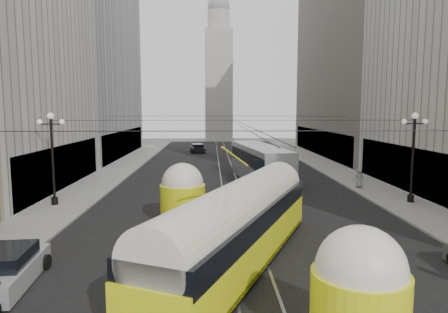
{
  "coord_description": "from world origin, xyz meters",
  "views": [
    {
      "loc": [
        -1.66,
        -9.58,
        6.72
      ],
      "look_at": [
        -0.89,
        14.67,
        3.87
      ],
      "focal_mm": 32.0,
      "sensor_mm": 36.0,
      "label": 1
    }
  ],
  "objects": [
    {
      "name": "rail_right",
      "position": [
        0.75,
        32.5,
        0.0
      ],
      "size": [
        0.12,
        85.0,
        0.04
      ],
      "primitive_type": "cube",
      "color": "gray",
      "rests_on": "ground"
    },
    {
      "name": "building_left_far",
      "position": [
        -19.99,
        48.0,
        14.31
      ],
      "size": [
        12.6,
        28.6,
        28.6
      ],
      "color": "#999999",
      "rests_on": "ground"
    },
    {
      "name": "building_right_far",
      "position": [
        20.0,
        48.0,
        16.31
      ],
      "size": [
        12.6,
        32.6,
        32.6
      ],
      "color": "#514C47",
      "rests_on": "ground"
    },
    {
      "name": "sedan_dark_far",
      "position": [
        -3.88,
        53.15,
        0.62
      ],
      "size": [
        2.65,
        4.62,
        1.37
      ],
      "color": "black",
      "rests_on": "ground"
    },
    {
      "name": "road",
      "position": [
        0.0,
        32.5,
        0.0
      ],
      "size": [
        20.0,
        85.0,
        0.02
      ],
      "primitive_type": "cube",
      "color": "black",
      "rests_on": "ground"
    },
    {
      "name": "sedan_silver",
      "position": [
        -9.5,
        5.34,
        0.64
      ],
      "size": [
        2.23,
        4.63,
        1.42
      ],
      "color": "silver",
      "rests_on": "ground"
    },
    {
      "name": "lamppost_right_mid",
      "position": [
        12.6,
        18.0,
        3.74
      ],
      "size": [
        1.86,
        0.44,
        6.37
      ],
      "color": "black",
      "rests_on": "sidewalk_right"
    },
    {
      "name": "catenary",
      "position": [
        0.12,
        31.49,
        5.88
      ],
      "size": [
        25.0,
        72.0,
        0.23
      ],
      "color": "black",
      "rests_on": "ground"
    },
    {
      "name": "lamppost_left_mid",
      "position": [
        -12.6,
        18.0,
        3.74
      ],
      "size": [
        1.86,
        0.44,
        6.37
      ],
      "color": "black",
      "rests_on": "sidewalk_left"
    },
    {
      "name": "city_bus",
      "position": [
        2.87,
        27.55,
        1.84
      ],
      "size": [
        4.62,
        13.52,
        3.36
      ],
      "color": "#B3B5B9",
      "rests_on": "ground"
    },
    {
      "name": "streetcar",
      "position": [
        -0.5,
        7.08,
        1.8
      ],
      "size": [
        8.39,
        15.55,
        3.68
      ],
      "color": "yellow",
      "rests_on": "ground"
    },
    {
      "name": "sidewalk_left",
      "position": [
        -12.0,
        36.0,
        0.07
      ],
      "size": [
        4.0,
        72.0,
        0.15
      ],
      "primitive_type": "cube",
      "color": "gray",
      "rests_on": "ground"
    },
    {
      "name": "sidewalk_right",
      "position": [
        12.0,
        36.0,
        0.07
      ],
      "size": [
        4.0,
        72.0,
        0.15
      ],
      "primitive_type": "cube",
      "color": "gray",
      "rests_on": "ground"
    },
    {
      "name": "rail_left",
      "position": [
        -0.75,
        32.5,
        0.0
      ],
      "size": [
        0.12,
        85.0,
        0.04
      ],
      "primitive_type": "cube",
      "color": "gray",
      "rests_on": "ground"
    },
    {
      "name": "pedestrian_sidewalk_right",
      "position": [
        10.86,
        23.38,
        0.95
      ],
      "size": [
        0.8,
        0.51,
        1.61
      ],
      "primitive_type": "imported",
      "rotation": [
        0.0,
        0.0,
        3.11
      ],
      "color": "gray",
      "rests_on": "sidewalk_right"
    },
    {
      "name": "sedan_white_far",
      "position": [
        4.89,
        46.04,
        0.68
      ],
      "size": [
        2.68,
        5.02,
        1.51
      ],
      "color": "silver",
      "rests_on": "ground"
    },
    {
      "name": "distant_tower",
      "position": [
        0.0,
        80.0,
        14.97
      ],
      "size": [
        6.0,
        6.0,
        31.36
      ],
      "color": "#B2AFA8",
      "rests_on": "ground"
    }
  ]
}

